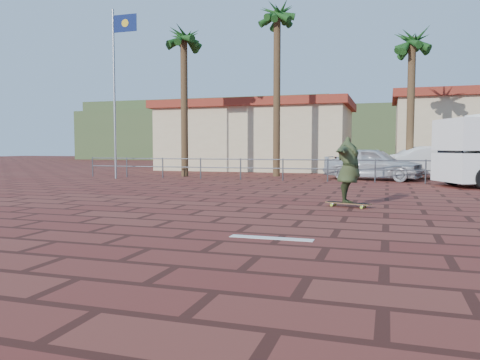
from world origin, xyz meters
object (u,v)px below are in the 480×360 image
object	(u,v)px
longboard	(348,203)
car_white	(439,162)
car_silver	(373,164)
skateboarder	(349,170)

from	to	relation	value
longboard	car_white	distance (m)	12.73
car_silver	car_white	size ratio (longest dim) A/B	0.94
car_silver	skateboarder	bearing A→B (deg)	-166.23
skateboarder	car_silver	bearing A→B (deg)	2.72
car_white	longboard	bearing A→B (deg)	148.47
car_silver	car_white	xyz separation A→B (m)	(2.99, 1.84, 0.02)
skateboarder	car_white	xyz separation A→B (m)	(3.26, 12.28, -0.17)
longboard	car_white	world-z (taller)	car_white
longboard	car_silver	distance (m)	10.47
longboard	car_white	size ratio (longest dim) A/B	0.25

